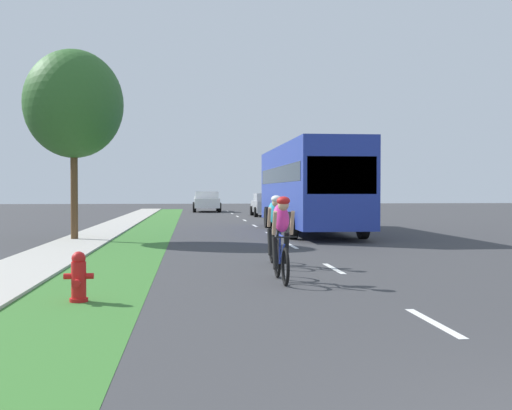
% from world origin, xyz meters
% --- Properties ---
extents(ground_plane, '(120.00, 120.00, 0.00)m').
position_xyz_m(ground_plane, '(0.00, 20.00, 0.00)').
color(ground_plane, '#38383A').
extents(grass_verge, '(1.97, 70.00, 0.01)m').
position_xyz_m(grass_verge, '(-4.76, 20.00, 0.00)').
color(grass_verge, '#38722D').
rests_on(grass_verge, ground_plane).
extents(sidewalk_concrete, '(1.79, 70.00, 0.10)m').
position_xyz_m(sidewalk_concrete, '(-6.64, 20.00, 0.00)').
color(sidewalk_concrete, '#B2ADA3').
rests_on(sidewalk_concrete, ground_plane).
extents(lane_markings_center, '(0.12, 52.20, 0.01)m').
position_xyz_m(lane_markings_center, '(0.00, 24.00, 0.00)').
color(lane_markings_center, white).
rests_on(lane_markings_center, ground_plane).
extents(fire_hydrant_red, '(0.44, 0.38, 0.76)m').
position_xyz_m(fire_hydrant_red, '(-4.76, 6.39, 0.37)').
color(fire_hydrant_red, red).
rests_on(fire_hydrant_red, ground_plane).
extents(cyclist_lead, '(0.42, 1.72, 1.58)m').
position_xyz_m(cyclist_lead, '(-1.41, 8.14, 0.81)').
color(cyclist_lead, black).
rests_on(cyclist_lead, ground_plane).
extents(cyclist_trailing, '(0.42, 1.72, 1.58)m').
position_xyz_m(cyclist_trailing, '(-1.19, 10.66, 0.81)').
color(cyclist_trailing, black).
rests_on(cyclist_trailing, ground_plane).
extents(bus_blue, '(2.78, 11.60, 3.48)m').
position_xyz_m(bus_blue, '(1.70, 21.99, 1.98)').
color(bus_blue, '#23389E').
rests_on(bus_blue, ground_plane).
extents(sedan_silver, '(1.98, 4.30, 1.52)m').
position_xyz_m(sedan_silver, '(2.00, 38.35, 0.77)').
color(sedan_silver, '#A5A8AD').
rests_on(sedan_silver, ground_plane).
extents(pickup_white, '(2.22, 5.10, 1.64)m').
position_xyz_m(pickup_white, '(-1.79, 47.52, 0.83)').
color(pickup_white, silver).
rests_on(pickup_white, ground_plane).
extents(street_tree_near, '(3.32, 3.32, 6.45)m').
position_xyz_m(street_tree_near, '(-7.00, 18.53, 4.61)').
color(street_tree_near, brown).
rests_on(street_tree_near, ground_plane).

